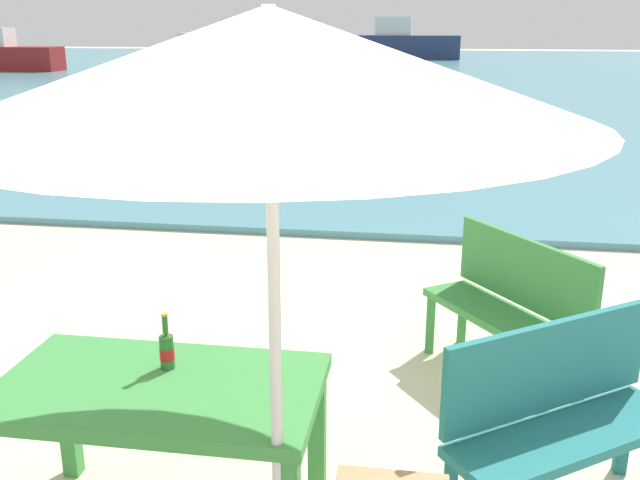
{
  "coord_description": "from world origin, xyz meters",
  "views": [
    {
      "loc": [
        0.53,
        -2.26,
        2.25
      ],
      "look_at": [
        -0.29,
        3.0,
        0.6
      ],
      "focal_mm": 39.78,
      "sensor_mm": 36.0,
      "label": 1
    }
  ],
  "objects_px": {
    "beer_bottle_amber": "(167,349)",
    "swimmer_person": "(403,140)",
    "boat_sailboat": "(402,44)",
    "patio_umbrella": "(270,66)",
    "boat_cargo_ship": "(204,57)",
    "bench_green_left": "(511,302)",
    "boat_ferry": "(3,55)",
    "bench_teal_center": "(560,412)",
    "picnic_table_green": "(160,406)"
  },
  "relations": [
    {
      "from": "swimmer_person",
      "to": "boat_sailboat",
      "type": "relative_size",
      "value": 0.06
    },
    {
      "from": "boat_cargo_ship",
      "to": "bench_teal_center",
      "type": "bearing_deg",
      "value": -69.35
    },
    {
      "from": "picnic_table_green",
      "to": "bench_green_left",
      "type": "xyz_separation_m",
      "value": [
        1.67,
        1.73,
        -0.11
      ]
    },
    {
      "from": "picnic_table_green",
      "to": "swimmer_person",
      "type": "xyz_separation_m",
      "value": [
        0.65,
        10.0,
        -0.41
      ]
    },
    {
      "from": "swimmer_person",
      "to": "patio_umbrella",
      "type": "bearing_deg",
      "value": -90.24
    },
    {
      "from": "picnic_table_green",
      "to": "boat_sailboat",
      "type": "bearing_deg",
      "value": 91.09
    },
    {
      "from": "bench_green_left",
      "to": "boat_ferry",
      "type": "xyz_separation_m",
      "value": [
        -19.88,
        26.28,
        0.21
      ]
    },
    {
      "from": "beer_bottle_amber",
      "to": "patio_umbrella",
      "type": "xyz_separation_m",
      "value": [
        0.61,
        -0.51,
        1.26
      ]
    },
    {
      "from": "swimmer_person",
      "to": "boat_ferry",
      "type": "relative_size",
      "value": 0.08
    },
    {
      "from": "bench_teal_center",
      "to": "bench_green_left",
      "type": "bearing_deg",
      "value": 94.01
    },
    {
      "from": "patio_umbrella",
      "to": "bench_teal_center",
      "type": "distance_m",
      "value": 2.1
    },
    {
      "from": "patio_umbrella",
      "to": "bench_teal_center",
      "type": "height_order",
      "value": "patio_umbrella"
    },
    {
      "from": "beer_bottle_amber",
      "to": "bench_green_left",
      "type": "relative_size",
      "value": 0.22
    },
    {
      "from": "beer_bottle_amber",
      "to": "bench_teal_center",
      "type": "bearing_deg",
      "value": 8.55
    },
    {
      "from": "patio_umbrella",
      "to": "bench_teal_center",
      "type": "xyz_separation_m",
      "value": [
        1.15,
        0.77,
        -1.58
      ]
    },
    {
      "from": "beer_bottle_amber",
      "to": "boat_sailboat",
      "type": "distance_m",
      "value": 40.98
    },
    {
      "from": "bench_green_left",
      "to": "boat_cargo_ship",
      "type": "xyz_separation_m",
      "value": [
        -10.94,
        27.95,
        0.13
      ]
    },
    {
      "from": "beer_bottle_amber",
      "to": "boat_ferry",
      "type": "distance_m",
      "value": 33.29
    },
    {
      "from": "picnic_table_green",
      "to": "swimmer_person",
      "type": "bearing_deg",
      "value": 86.3
    },
    {
      "from": "boat_ferry",
      "to": "boat_sailboat",
      "type": "xyz_separation_m",
      "value": [
        17.43,
        13.1,
        0.19
      ]
    },
    {
      "from": "picnic_table_green",
      "to": "boat_sailboat",
      "type": "relative_size",
      "value": 0.21
    },
    {
      "from": "swimmer_person",
      "to": "boat_ferry",
      "type": "height_order",
      "value": "boat_ferry"
    },
    {
      "from": "swimmer_person",
      "to": "boat_cargo_ship",
      "type": "relative_size",
      "value": 0.09
    },
    {
      "from": "bench_teal_center",
      "to": "picnic_table_green",
      "type": "bearing_deg",
      "value": -166.97
    },
    {
      "from": "patio_umbrella",
      "to": "boat_ferry",
      "type": "distance_m",
      "value": 34.08
    },
    {
      "from": "bench_teal_center",
      "to": "boat_sailboat",
      "type": "distance_m",
      "value": 40.79
    },
    {
      "from": "picnic_table_green",
      "to": "boat_ferry",
      "type": "distance_m",
      "value": 33.41
    },
    {
      "from": "picnic_table_green",
      "to": "boat_ferry",
      "type": "height_order",
      "value": "boat_ferry"
    },
    {
      "from": "bench_teal_center",
      "to": "boat_sailboat",
      "type": "bearing_deg",
      "value": 93.57
    },
    {
      "from": "boat_ferry",
      "to": "picnic_table_green",
      "type": "bearing_deg",
      "value": -56.96
    },
    {
      "from": "boat_cargo_ship",
      "to": "boat_ferry",
      "type": "bearing_deg",
      "value": -169.41
    },
    {
      "from": "patio_umbrella",
      "to": "boat_ferry",
      "type": "bearing_deg",
      "value": 123.55
    },
    {
      "from": "swimmer_person",
      "to": "boat_ferry",
      "type": "xyz_separation_m",
      "value": [
        -18.86,
        18.01,
        0.51
      ]
    },
    {
      "from": "boat_sailboat",
      "to": "beer_bottle_amber",
      "type": "bearing_deg",
      "value": -88.92
    },
    {
      "from": "picnic_table_green",
      "to": "bench_teal_center",
      "type": "distance_m",
      "value": 1.81
    },
    {
      "from": "beer_bottle_amber",
      "to": "patio_umbrella",
      "type": "distance_m",
      "value": 1.49
    },
    {
      "from": "patio_umbrella",
      "to": "boat_cargo_ship",
      "type": "relative_size",
      "value": 0.51
    },
    {
      "from": "bench_teal_center",
      "to": "bench_green_left",
      "type": "distance_m",
      "value": 1.33
    },
    {
      "from": "patio_umbrella",
      "to": "swimmer_person",
      "type": "relative_size",
      "value": 5.61
    },
    {
      "from": "bench_teal_center",
      "to": "boat_cargo_ship",
      "type": "relative_size",
      "value": 0.26
    },
    {
      "from": "boat_cargo_ship",
      "to": "boat_sailboat",
      "type": "height_order",
      "value": "boat_sailboat"
    },
    {
      "from": "beer_bottle_amber",
      "to": "swimmer_person",
      "type": "relative_size",
      "value": 0.65
    },
    {
      "from": "beer_bottle_amber",
      "to": "boat_cargo_ship",
      "type": "xyz_separation_m",
      "value": [
        -9.27,
        29.54,
        -0.18
      ]
    },
    {
      "from": "bench_teal_center",
      "to": "boat_cargo_ship",
      "type": "xyz_separation_m",
      "value": [
        -11.03,
        29.28,
        0.13
      ]
    },
    {
      "from": "bench_teal_center",
      "to": "boat_cargo_ship",
      "type": "distance_m",
      "value": 31.29
    },
    {
      "from": "patio_umbrella",
      "to": "bench_green_left",
      "type": "distance_m",
      "value": 2.83
    },
    {
      "from": "beer_bottle_amber",
      "to": "bench_green_left",
      "type": "distance_m",
      "value": 2.33
    },
    {
      "from": "picnic_table_green",
      "to": "bench_green_left",
      "type": "height_order",
      "value": "bench_green_left"
    },
    {
      "from": "beer_bottle_amber",
      "to": "bench_green_left",
      "type": "bearing_deg",
      "value": 43.52
    },
    {
      "from": "bench_teal_center",
      "to": "boat_sailboat",
      "type": "relative_size",
      "value": 0.18
    }
  ]
}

